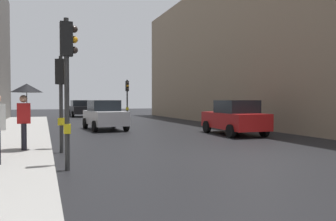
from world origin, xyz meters
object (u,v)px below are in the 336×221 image
object	(u,v)px
traffic_light_near_left	(68,66)
car_dark_suv	(80,108)
car_red_sedan	(234,118)
car_silver_hatchback	(105,115)
traffic_light_far_median	(127,93)
traffic_light_near_right	(62,86)
pedestrian_with_umbrella	(26,98)

from	to	relation	value
traffic_light_near_left	car_dark_suv	xyz separation A→B (m)	(3.02, 28.30, -1.74)
car_red_sedan	traffic_light_near_left	bearing A→B (deg)	-144.04
traffic_light_near_left	car_silver_hatchback	world-z (taller)	traffic_light_near_left
traffic_light_near_left	traffic_light_far_median	bearing A→B (deg)	72.37
traffic_light_far_median	car_red_sedan	distance (m)	12.78
traffic_light_far_median	traffic_light_near_left	distance (m)	19.55
car_dark_suv	car_silver_hatchback	xyz separation A→B (m)	(-0.18, -16.80, 0.00)
traffic_light_near_right	pedestrian_with_umbrella	distance (m)	1.18
car_silver_hatchback	pedestrian_with_umbrella	world-z (taller)	pedestrian_with_umbrella
car_silver_hatchback	traffic_light_near_right	bearing A→B (deg)	-108.55
pedestrian_with_umbrella	car_silver_hatchback	bearing A→B (deg)	64.89
pedestrian_with_umbrella	traffic_light_far_median	bearing A→B (deg)	65.69
traffic_light_near_right	car_silver_hatchback	distance (m)	9.04
traffic_light_near_left	pedestrian_with_umbrella	world-z (taller)	traffic_light_near_left
car_dark_suv	traffic_light_near_right	bearing A→B (deg)	-96.81
traffic_light_far_median	pedestrian_with_umbrella	xyz separation A→B (m)	(-7.03, -15.57, -0.54)
traffic_light_far_median	pedestrian_with_umbrella	bearing A→B (deg)	-114.31
traffic_light_near_right	car_silver_hatchback	size ratio (longest dim) A/B	0.75
traffic_light_far_median	traffic_light_near_right	size ratio (longest dim) A/B	1.07
traffic_light_far_median	car_red_sedan	bearing A→B (deg)	-77.95
traffic_light_far_median	car_red_sedan	size ratio (longest dim) A/B	0.81
traffic_light_near_right	pedestrian_with_umbrella	bearing A→B (deg)	177.80
car_dark_suv	car_red_sedan	size ratio (longest dim) A/B	1.01
car_red_sedan	pedestrian_with_umbrella	xyz separation A→B (m)	(-9.68, -3.16, 0.96)
car_dark_suv	car_silver_hatchback	distance (m)	16.80
car_dark_suv	car_red_sedan	xyz separation A→B (m)	(5.55, -22.08, 0.00)
traffic_light_near_left	car_silver_hatchback	distance (m)	11.97
traffic_light_far_median	car_silver_hatchback	xyz separation A→B (m)	(-3.08, -7.13, -1.50)
traffic_light_near_left	traffic_light_near_right	bearing A→B (deg)	90.02
car_red_sedan	pedestrian_with_umbrella	size ratio (longest dim) A/B	2.00
car_red_sedan	pedestrian_with_umbrella	distance (m)	10.23
car_dark_suv	car_red_sedan	world-z (taller)	same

